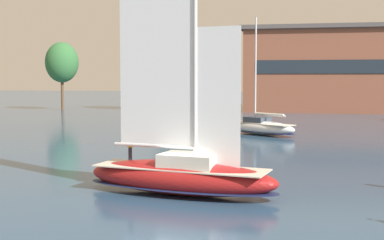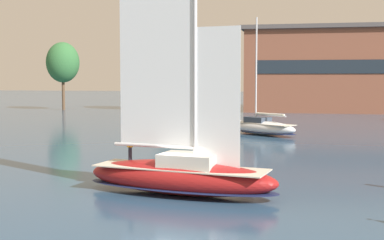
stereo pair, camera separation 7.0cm
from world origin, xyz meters
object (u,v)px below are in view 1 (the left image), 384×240
(tree_shore_center, at_px, (173,44))
(sailboat_main, at_px, (181,173))
(tree_shore_left, at_px, (62,63))
(sailboat_moored_mid_channel, at_px, (260,127))

(tree_shore_center, xyz_separation_m, sailboat_main, (16.51, -66.70, -10.77))
(tree_shore_center, bearing_deg, sailboat_main, -76.10)
(tree_shore_left, height_order, sailboat_moored_mid_channel, tree_shore_left)
(tree_shore_left, bearing_deg, tree_shore_center, 2.65)
(tree_shore_center, bearing_deg, tree_shore_left, -177.35)
(tree_shore_center, distance_m, sailboat_moored_mid_channel, 42.60)
(tree_shore_left, relative_size, tree_shore_center, 0.74)
(sailboat_main, xyz_separation_m, sailboat_moored_mid_channel, (1.80, 29.86, -0.29))
(tree_shore_left, height_order, sailboat_main, sailboat_main)
(sailboat_main, bearing_deg, tree_shore_left, 119.68)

